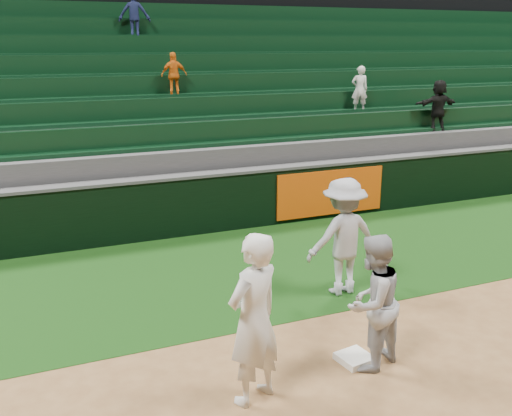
{
  "coord_description": "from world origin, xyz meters",
  "views": [
    {
      "loc": [
        -3.17,
        -5.62,
        3.81
      ],
      "look_at": [
        0.1,
        2.3,
        1.3
      ],
      "focal_mm": 40.0,
      "sensor_mm": 36.0,
      "label": 1
    }
  ],
  "objects_px": {
    "first_base": "(355,358)",
    "base_coach": "(343,237)",
    "baserunner": "(372,302)",
    "first_baseman": "(254,319)"
  },
  "relations": [
    {
      "from": "first_base",
      "to": "base_coach",
      "type": "xyz_separation_m",
      "value": [
        0.88,
        1.83,
        0.88
      ]
    },
    {
      "from": "first_base",
      "to": "baserunner",
      "type": "distance_m",
      "value": 0.81
    },
    {
      "from": "first_baseman",
      "to": "baserunner",
      "type": "xyz_separation_m",
      "value": [
        1.55,
        0.1,
        -0.13
      ]
    },
    {
      "from": "base_coach",
      "to": "baserunner",
      "type": "bearing_deg",
      "value": 66.99
    },
    {
      "from": "first_baseman",
      "to": "baserunner",
      "type": "bearing_deg",
      "value": 159.3
    },
    {
      "from": "first_baseman",
      "to": "base_coach",
      "type": "relative_size",
      "value": 1.05
    },
    {
      "from": "first_baseman",
      "to": "base_coach",
      "type": "distance_m",
      "value": 3.1
    },
    {
      "from": "first_baseman",
      "to": "baserunner",
      "type": "relative_size",
      "value": 1.16
    },
    {
      "from": "first_baseman",
      "to": "first_base",
      "type": "bearing_deg",
      "value": 164.65
    },
    {
      "from": "first_base",
      "to": "baserunner",
      "type": "bearing_deg",
      "value": -49.03
    }
  ]
}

